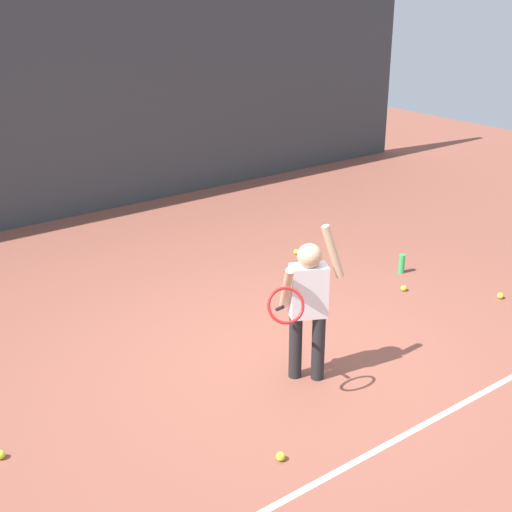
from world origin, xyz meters
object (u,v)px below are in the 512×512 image
Objects in this scene: water_bottle at (402,264)px; tennis_ball_5 at (281,456)px; tennis_ball_3 at (296,252)px; tennis_ball_4 at (500,296)px; tennis_ball_1 at (0,455)px; tennis_ball_2 at (404,288)px; tennis_player at (307,300)px.

water_bottle is 3.66m from tennis_ball_5.
tennis_ball_3 is 3.92m from tennis_ball_5.
tennis_ball_4 and tennis_ball_5 have the same top height.
tennis_ball_1 is 1.97m from tennis_ball_5.
tennis_ball_2 is at bearing 2.58° from tennis_ball_1.
water_bottle is 0.51m from tennis_ball_2.
water_bottle is at bearing -62.91° from tennis_ball_3.
tennis_ball_1 is at bearing -173.35° from water_bottle.
tennis_ball_1 and tennis_ball_5 have the same top height.
tennis_player is 2.65m from water_bottle.
water_bottle is at bearing 105.42° from tennis_ball_4.
water_bottle reaches higher than tennis_ball_5.
tennis_ball_5 is at bearing -111.99° from tennis_player.
tennis_ball_3 and tennis_ball_4 have the same top height.
tennis_ball_4 is at bearing -74.58° from water_bottle.
tennis_player is at bearing -156.02° from water_bottle.
tennis_ball_2 is (-0.35, -0.36, -0.08)m from water_bottle.
tennis_ball_3 is (-0.23, 1.50, 0.00)m from tennis_ball_2.
tennis_ball_2 is at bearing 131.43° from tennis_ball_4.
tennis_player is 2.55m from tennis_ball_1.
tennis_ball_4 is at bearing 10.72° from tennis_ball_5.
tennis_ball_3 is at bearing 111.60° from tennis_ball_4.
water_bottle reaches higher than tennis_ball_2.
tennis_ball_1 is 4.41m from tennis_ball_2.
tennis_ball_2 is 0.99m from tennis_ball_4.
tennis_ball_5 is (-2.85, -1.41, 0.00)m from tennis_ball_2.
tennis_player is at bearing -128.83° from tennis_ball_3.
water_bottle reaches higher than tennis_ball_3.
tennis_ball_4 is at bearing -6.15° from tennis_ball_1.
tennis_ball_4 is at bearing 26.69° from tennis_player.
water_bottle is 3.33× the size of tennis_ball_5.
tennis_ball_3 is (-0.59, 1.15, -0.08)m from water_bottle.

